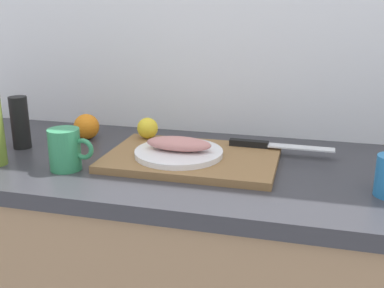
{
  "coord_description": "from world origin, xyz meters",
  "views": [
    {
      "loc": [
        0.17,
        -1.14,
        1.32
      ],
      "look_at": [
        -0.13,
        0.01,
        0.95
      ],
      "focal_mm": 43.35,
      "sensor_mm": 36.0,
      "label": 1
    }
  ],
  "objects_px": {
    "pepper_mill": "(20,123)",
    "fish_fillet": "(179,144)",
    "white_plate": "(179,153)",
    "coffee_mug_2": "(66,149)",
    "cutting_board": "(192,158)",
    "lemon_0": "(148,128)",
    "chef_knife": "(268,145)"
  },
  "relations": [
    {
      "from": "chef_knife",
      "to": "coffee_mug_2",
      "type": "distance_m",
      "value": 0.55
    },
    {
      "from": "white_plate",
      "to": "fish_fillet",
      "type": "height_order",
      "value": "fish_fillet"
    },
    {
      "from": "cutting_board",
      "to": "chef_knife",
      "type": "bearing_deg",
      "value": 30.13
    },
    {
      "from": "lemon_0",
      "to": "pepper_mill",
      "type": "relative_size",
      "value": 0.41
    },
    {
      "from": "white_plate",
      "to": "pepper_mill",
      "type": "bearing_deg",
      "value": 178.93
    },
    {
      "from": "chef_knife",
      "to": "coffee_mug_2",
      "type": "height_order",
      "value": "coffee_mug_2"
    },
    {
      "from": "cutting_board",
      "to": "lemon_0",
      "type": "xyz_separation_m",
      "value": [
        -0.17,
        0.12,
        0.04
      ]
    },
    {
      "from": "fish_fillet",
      "to": "pepper_mill",
      "type": "relative_size",
      "value": 1.16
    },
    {
      "from": "cutting_board",
      "to": "fish_fillet",
      "type": "distance_m",
      "value": 0.06
    },
    {
      "from": "coffee_mug_2",
      "to": "cutting_board",
      "type": "bearing_deg",
      "value": 25.07
    },
    {
      "from": "coffee_mug_2",
      "to": "lemon_0",
      "type": "bearing_deg",
      "value": 63.33
    },
    {
      "from": "chef_knife",
      "to": "coffee_mug_2",
      "type": "bearing_deg",
      "value": -151.63
    },
    {
      "from": "white_plate",
      "to": "chef_knife",
      "type": "distance_m",
      "value": 0.26
    },
    {
      "from": "coffee_mug_2",
      "to": "pepper_mill",
      "type": "relative_size",
      "value": 0.79
    },
    {
      "from": "white_plate",
      "to": "coffee_mug_2",
      "type": "bearing_deg",
      "value": -155.02
    },
    {
      "from": "fish_fillet",
      "to": "chef_knife",
      "type": "distance_m",
      "value": 0.26
    },
    {
      "from": "white_plate",
      "to": "chef_knife",
      "type": "bearing_deg",
      "value": 29.53
    },
    {
      "from": "lemon_0",
      "to": "coffee_mug_2",
      "type": "xyz_separation_m",
      "value": [
        -0.13,
        -0.26,
        0.0
      ]
    },
    {
      "from": "fish_fillet",
      "to": "pepper_mill",
      "type": "xyz_separation_m",
      "value": [
        -0.48,
        0.01,
        0.02
      ]
    },
    {
      "from": "pepper_mill",
      "to": "coffee_mug_2",
      "type": "bearing_deg",
      "value": -30.98
    },
    {
      "from": "fish_fillet",
      "to": "chef_knife",
      "type": "bearing_deg",
      "value": 29.53
    },
    {
      "from": "lemon_0",
      "to": "coffee_mug_2",
      "type": "distance_m",
      "value": 0.29
    },
    {
      "from": "fish_fillet",
      "to": "coffee_mug_2",
      "type": "xyz_separation_m",
      "value": [
        -0.26,
        -0.12,
        0.0
      ]
    },
    {
      "from": "coffee_mug_2",
      "to": "white_plate",
      "type": "bearing_deg",
      "value": 24.98
    },
    {
      "from": "fish_fillet",
      "to": "coffee_mug_2",
      "type": "bearing_deg",
      "value": -155.02
    },
    {
      "from": "pepper_mill",
      "to": "cutting_board",
      "type": "bearing_deg",
      "value": 0.74
    },
    {
      "from": "chef_knife",
      "to": "cutting_board",
      "type": "bearing_deg",
      "value": -148.61
    },
    {
      "from": "lemon_0",
      "to": "pepper_mill",
      "type": "bearing_deg",
      "value": -160.47
    },
    {
      "from": "pepper_mill",
      "to": "fish_fillet",
      "type": "bearing_deg",
      "value": -1.07
    },
    {
      "from": "pepper_mill",
      "to": "lemon_0",
      "type": "bearing_deg",
      "value": 19.53
    },
    {
      "from": "cutting_board",
      "to": "fish_fillet",
      "type": "relative_size",
      "value": 2.56
    },
    {
      "from": "cutting_board",
      "to": "pepper_mill",
      "type": "height_order",
      "value": "pepper_mill"
    }
  ]
}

